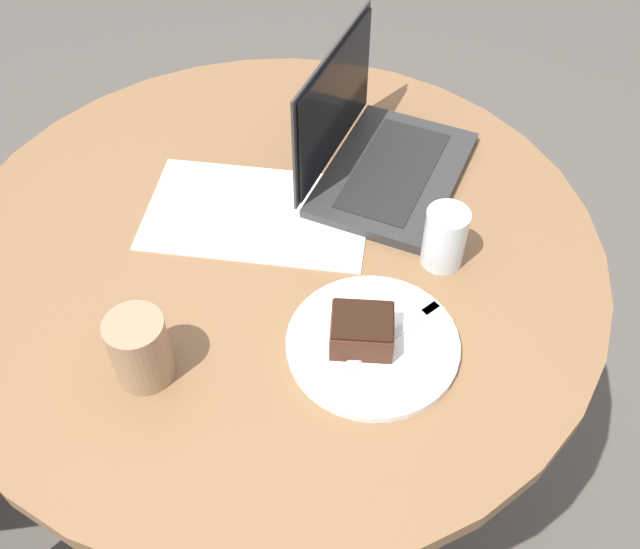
# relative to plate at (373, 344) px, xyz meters

# --- Properties ---
(ground_plane) EXTENTS (12.00, 12.00, 0.00)m
(ground_plane) POSITION_rel_plate_xyz_m (-0.21, 0.11, -0.75)
(ground_plane) COLOR #4C4742
(dining_table) EXTENTS (1.01, 1.01, 0.75)m
(dining_table) POSITION_rel_plate_xyz_m (-0.21, 0.11, -0.14)
(dining_table) COLOR brown
(dining_table) RESTS_ON ground_plane
(paper_document) EXTENTS (0.40, 0.31, 0.00)m
(paper_document) POSITION_rel_plate_xyz_m (-0.27, 0.16, -0.00)
(paper_document) COLOR white
(paper_document) RESTS_ON dining_table
(plate) EXTENTS (0.24, 0.24, 0.01)m
(plate) POSITION_rel_plate_xyz_m (0.00, 0.00, 0.00)
(plate) COLOR white
(plate) RESTS_ON dining_table
(cake_slice) EXTENTS (0.10, 0.10, 0.05)m
(cake_slice) POSITION_rel_plate_xyz_m (-0.01, -0.01, 0.03)
(cake_slice) COLOR #472619
(cake_slice) RESTS_ON plate
(fork) EXTENTS (0.09, 0.16, 0.00)m
(fork) POSITION_rel_plate_xyz_m (0.03, 0.04, 0.01)
(fork) COLOR silver
(fork) RESTS_ON plate
(coffee_glass) EXTENTS (0.08, 0.08, 0.10)m
(coffee_glass) POSITION_rel_plate_xyz_m (-0.26, -0.17, 0.05)
(coffee_glass) COLOR #997556
(coffee_glass) RESTS_ON dining_table
(water_glass) EXTENTS (0.06, 0.06, 0.10)m
(water_glass) POSITION_rel_plate_xyz_m (0.03, 0.19, 0.04)
(water_glass) COLOR silver
(water_glass) RESTS_ON dining_table
(laptop) EXTENTS (0.22, 0.31, 0.22)m
(laptop) POSITION_rel_plate_xyz_m (-0.13, 0.33, 0.03)
(laptop) COLOR #2D2D2D
(laptop) RESTS_ON dining_table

